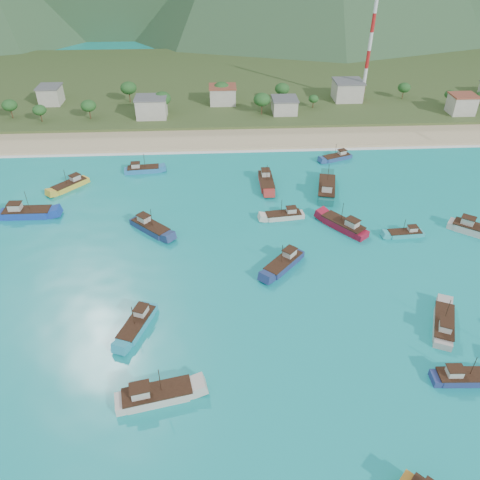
{
  "coord_description": "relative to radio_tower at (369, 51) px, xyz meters",
  "views": [
    {
      "loc": [
        -2.37,
        -62.68,
        59.78
      ],
      "look_at": [
        1.99,
        18.0,
        3.0
      ],
      "focal_mm": 35.0,
      "sensor_mm": 36.0,
      "label": 1
    }
  ],
  "objects": [
    {
      "name": "boat_0",
      "position": [
        -16.25,
        -114.47,
        -18.97
      ],
      "size": [
        7.09,
        10.93,
        6.24
      ],
      "rotation": [
        0.0,
        0.0,
        5.87
      ],
      "color": "#ACA49B",
      "rests_on": "ground"
    },
    {
      "name": "boat_8",
      "position": [
        -26.28,
        -82.52,
        -18.86
      ],
      "size": [
        9.92,
        11.18,
        6.85
      ],
      "rotation": [
        0.0,
        0.0,
        0.68
      ],
      "color": "maroon",
      "rests_on": "ground"
    },
    {
      "name": "boat_19",
      "position": [
        -41.93,
        -60.52,
        -18.89
      ],
      "size": [
        3.48,
        11.41,
        6.72
      ],
      "rotation": [
        0.0,
        0.0,
        3.15
      ],
      "color": "#B22F2A",
      "rests_on": "ground"
    },
    {
      "name": "boat_22",
      "position": [
        -70.53,
        -80.86,
        -18.93
      ],
      "size": [
        10.2,
        9.94,
        6.5
      ],
      "rotation": [
        0.0,
        0.0,
        3.95
      ],
      "color": "navy",
      "rests_on": "ground"
    },
    {
      "name": "boat_21",
      "position": [
        -65.06,
        -126.51,
        -18.87
      ],
      "size": [
        12.0,
        5.69,
        6.82
      ],
      "rotation": [
        0.0,
        0.0,
        4.92
      ],
      "color": "beige",
      "rests_on": "ground"
    },
    {
      "name": "ground",
      "position": [
        -52.53,
        -108.0,
        -19.72
      ],
      "size": [
        600.0,
        600.0,
        0.0
      ],
      "primitive_type": "plane",
      "color": "#0D948F",
      "rests_on": "ground"
    },
    {
      "name": "boat_23",
      "position": [
        -17.73,
        -125.68,
        -19.07
      ],
      "size": [
        9.83,
        3.28,
        5.74
      ],
      "rotation": [
        0.0,
        0.0,
        4.67
      ],
      "color": "navy",
      "rests_on": "ground"
    },
    {
      "name": "boat_13",
      "position": [
        -75.74,
        -51.0,
        -19.06
      ],
      "size": [
        9.98,
        3.78,
        5.76
      ],
      "rotation": [
        0.0,
        0.0,
        4.81
      ],
      "color": "teal",
      "rests_on": "ground"
    },
    {
      "name": "land",
      "position": [
        -52.53,
        32.0,
        -19.72
      ],
      "size": [
        400.0,
        110.0,
        2.4
      ],
      "primitive_type": "cube",
      "color": "#385123",
      "rests_on": "ground"
    },
    {
      "name": "beach",
      "position": [
        -52.53,
        -29.0,
        -19.72
      ],
      "size": [
        400.0,
        18.0,
        1.2
      ],
      "primitive_type": "cube",
      "color": "beige",
      "rests_on": "ground"
    },
    {
      "name": "boat_12",
      "position": [
        3.12,
        -86.02,
        -18.86
      ],
      "size": [
        11.35,
        9.76,
        6.87
      ],
      "rotation": [
        0.0,
        0.0,
        4.06
      ],
      "color": "beige",
      "rests_on": "ground"
    },
    {
      "name": "surf_line",
      "position": [
        -52.53,
        -38.5,
        -19.72
      ],
      "size": [
        400.0,
        2.5,
        0.08
      ],
      "primitive_type": "cube",
      "color": "white",
      "rests_on": "ground"
    },
    {
      "name": "village",
      "position": [
        -49.69,
        -4.59,
        -15.02
      ],
      "size": [
        209.27,
        26.38,
        7.31
      ],
      "color": "beige",
      "rests_on": "ground"
    },
    {
      "name": "boat_18",
      "position": [
        -69.71,
        -111.43,
        -19.01
      ],
      "size": [
        6.43,
        10.62,
        6.03
      ],
      "rotation": [
        0.0,
        0.0,
        2.78
      ],
      "color": "teal",
      "rests_on": "ground"
    },
    {
      "name": "boat_15",
      "position": [
        -13.12,
        -86.04,
        -19.23
      ],
      "size": [
        8.33,
        2.94,
        4.84
      ],
      "rotation": [
        0.0,
        0.0,
        1.64
      ],
      "color": "#2CA9B0",
      "rests_on": "ground"
    },
    {
      "name": "boat_11",
      "position": [
        -39.36,
        -77.18,
        -19.11
      ],
      "size": [
        9.58,
        3.84,
        5.51
      ],
      "rotation": [
        0.0,
        0.0,
        1.69
      ],
      "color": "beige",
      "rests_on": "ground"
    },
    {
      "name": "boat_29",
      "position": [
        -100.66,
        -73.14,
        -18.8
      ],
      "size": [
        12.2,
        3.63,
        7.21
      ],
      "rotation": [
        0.0,
        0.0,
        4.71
      ],
      "color": "#193DA7",
      "rests_on": "ground"
    },
    {
      "name": "boat_26",
      "position": [
        -93.8,
        -59.24,
        -19.02
      ],
      "size": [
        9.02,
        9.55,
        6.0
      ],
      "rotation": [
        0.0,
        0.0,
        2.41
      ],
      "color": "gold",
      "rests_on": "ground"
    },
    {
      "name": "boat_16",
      "position": [
        -19.62,
        -45.93,
        -19.13
      ],
      "size": [
        9.44,
        5.8,
        5.37
      ],
      "rotation": [
        0.0,
        0.0,
        1.94
      ],
      "color": "#2A4983",
      "rests_on": "ground"
    },
    {
      "name": "boat_14",
      "position": [
        -26.81,
        -65.72,
        -18.65
      ],
      "size": [
        6.99,
        14.16,
        8.04
      ],
      "rotation": [
        0.0,
        0.0,
        6.06
      ],
      "color": "#146660",
      "rests_on": "ground"
    },
    {
      "name": "radio_tower",
      "position": [
        0.0,
        0.0,
        0.0
      ],
      "size": [
        1.2,
        1.2,
        36.23
      ],
      "color": "red",
      "rests_on": "ground"
    },
    {
      "name": "vegetation",
      "position": [
        -54.64,
        -4.43,
        -14.49
      ],
      "size": [
        277.58,
        25.65,
        9.1
      ],
      "color": "#235623",
      "rests_on": "ground"
    },
    {
      "name": "boat_25",
      "position": [
        -41.86,
        -95.69,
        -18.95
      ],
      "size": [
        9.59,
        10.1,
        6.36
      ],
      "rotation": [
        0.0,
        0.0,
        2.4
      ],
      "color": "navy",
      "rests_on": "ground"
    }
  ]
}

